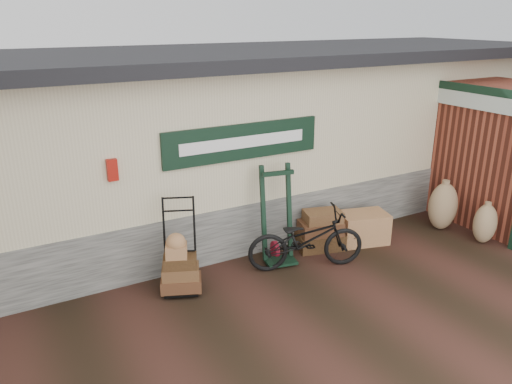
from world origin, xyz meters
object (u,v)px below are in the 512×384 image
wicker_hamper (363,228)px  bicycle (306,236)px  suitcase_stack (320,229)px  porter_trolley (180,244)px  green_barrow (278,215)px

wicker_hamper → bicycle: size_ratio=0.45×
wicker_hamper → bicycle: (-1.41, -0.30, 0.27)m
suitcase_stack → bicycle: 0.78m
porter_trolley → green_barrow: bearing=24.7°
green_barrow → suitcase_stack: size_ratio=2.04×
porter_trolley → wicker_hamper: size_ratio=1.67×
porter_trolley → bicycle: porter_trolley is taller
porter_trolley → suitcase_stack: (2.54, 0.09, -0.35)m
porter_trolley → wicker_hamper: 3.37m
porter_trolley → green_barrow: 1.67m
porter_trolley → green_barrow: size_ratio=0.87×
bicycle → green_barrow: bearing=49.5°
green_barrow → bicycle: 0.56m
green_barrow → bicycle: (0.26, -0.43, -0.25)m
green_barrow → wicker_hamper: (1.67, -0.14, -0.52)m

